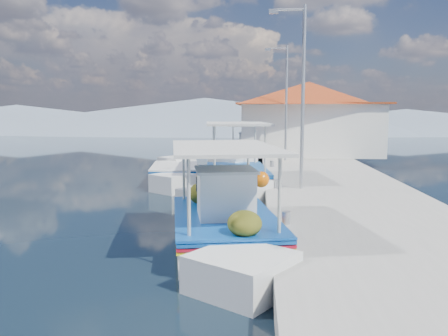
{
  "coord_description": "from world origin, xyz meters",
  "views": [
    {
      "loc": [
        3.14,
        -13.2,
        3.07
      ],
      "look_at": [
        2.07,
        0.97,
        1.3
      ],
      "focal_mm": 36.2,
      "sensor_mm": 36.0,
      "label": 1
    }
  ],
  "objects": [
    {
      "name": "ground",
      "position": [
        0.0,
        0.0,
        0.0
      ],
      "size": [
        160.0,
        160.0,
        0.0
      ],
      "primitive_type": "plane",
      "color": "black",
      "rests_on": "ground"
    },
    {
      "name": "quay",
      "position": [
        5.9,
        6.0,
        0.25
      ],
      "size": [
        5.0,
        44.0,
        0.5
      ],
      "primitive_type": "cube",
      "color": "#A4A19A",
      "rests_on": "ground"
    },
    {
      "name": "bollards",
      "position": [
        3.8,
        5.25,
        0.65
      ],
      "size": [
        0.2,
        17.2,
        0.3
      ],
      "color": "#A5A8AD",
      "rests_on": "quay"
    },
    {
      "name": "main_caique",
      "position": [
        2.38,
        -2.96,
        0.49
      ],
      "size": [
        3.2,
        7.62,
        2.56
      ],
      "rotation": [
        0.0,
        0.0,
        -0.19
      ],
      "color": "silver",
      "rests_on": "ground"
    },
    {
      "name": "caique_green_canopy",
      "position": [
        2.31,
        4.71,
        0.44
      ],
      "size": [
        2.88,
        7.81,
        2.94
      ],
      "rotation": [
        0.0,
        0.0,
        -0.11
      ],
      "color": "silver",
      "rests_on": "ground"
    },
    {
      "name": "caique_blue_hull",
      "position": [
        -0.45,
        6.13,
        0.31
      ],
      "size": [
        2.53,
        6.47,
        1.16
      ],
      "rotation": [
        0.0,
        0.0,
        -0.14
      ],
      "color": "silver",
      "rests_on": "ground"
    },
    {
      "name": "caique_far",
      "position": [
        2.63,
        16.18,
        0.46
      ],
      "size": [
        2.79,
        6.99,
        2.48
      ],
      "rotation": [
        0.0,
        0.0,
        0.16
      ],
      "color": "silver",
      "rests_on": "ground"
    },
    {
      "name": "harbor_building",
      "position": [
        6.2,
        15.0,
        2.78
      ],
      "size": [
        10.49,
        10.49,
        4.4
      ],
      "color": "white",
      "rests_on": "quay"
    },
    {
      "name": "lamp_post_near",
      "position": [
        4.51,
        2.0,
        3.85
      ],
      "size": [
        1.21,
        0.14,
        6.0
      ],
      "color": "#A5A8AD",
      "rests_on": "quay"
    },
    {
      "name": "lamp_post_far",
      "position": [
        4.51,
        11.0,
        3.85
      ],
      "size": [
        1.21,
        0.14,
        6.0
      ],
      "color": "#A5A8AD",
      "rests_on": "quay"
    },
    {
      "name": "mountain_ridge",
      "position": [
        6.54,
        56.0,
        2.04
      ],
      "size": [
        171.4,
        96.0,
        5.5
      ],
      "color": "slate",
      "rests_on": "ground"
    }
  ]
}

